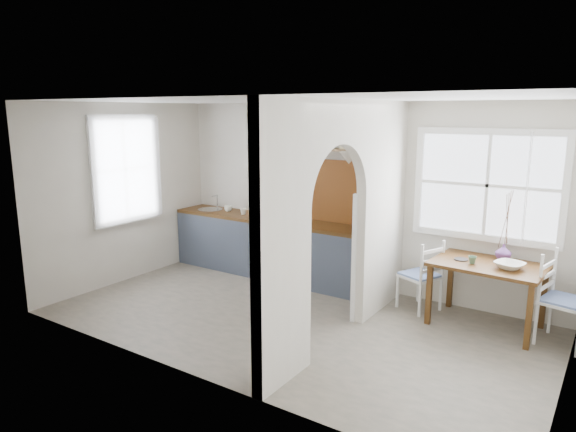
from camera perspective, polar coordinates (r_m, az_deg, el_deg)
The scene contains 26 objects.
floor at distance 6.31m, azimuth 0.29°, elevation -11.55°, with size 5.80×3.20×0.01m, color gray.
ceiling at distance 5.80m, azimuth 0.31°, elevation 12.79°, with size 5.80×3.20×0.01m, color beige.
walls at distance 5.92m, azimuth 0.30°, elevation 0.10°, with size 5.81×3.21×2.60m.
partition at distance 5.59m, azimuth 6.63°, elevation 0.93°, with size 0.12×3.20×2.60m.
kitchen_window at distance 7.80m, azimuth -17.68°, elevation 4.95°, with size 0.10×1.16×1.50m, color white, non-canonical shape.
nook_window at distance 6.61m, azimuth 21.26°, elevation 3.17°, with size 1.76×0.10×1.30m, color white, non-canonical shape.
counter at distance 7.80m, azimuth -1.30°, elevation -3.44°, with size 3.50×0.60×0.90m.
sink at distance 8.47m, azimuth -8.65°, elevation 0.66°, with size 0.40×0.40×0.02m, color silver.
backsplash at distance 7.35m, azimuth 5.72°, elevation 2.70°, with size 1.65×0.03×0.90m, color brown.
shelf at distance 7.20m, azimuth 5.51°, elevation 7.77°, with size 1.75×0.20×0.21m.
pendant_lamp at distance 6.75m, azimuth 6.79°, elevation 6.42°, with size 0.26×0.26×0.16m, color white.
utensil_rail at distance 6.38m, azimuth 9.36°, elevation 2.16°, with size 0.02×0.02×0.50m, color silver.
dining_table at distance 6.46m, azimuth 21.13°, elevation -8.19°, with size 1.22×0.81×0.76m, color #4B2C13, non-canonical shape.
chair_left at distance 6.71m, azimuth 14.44°, elevation -6.31°, with size 0.42×0.42×0.91m, color white, non-canonical shape.
chair_right at distance 6.27m, azimuth 28.51°, elevation -8.23°, with size 0.46×0.46×1.01m, color white, non-canonical shape.
kettle at distance 6.95m, azimuth 8.16°, elevation -0.59°, with size 0.21×0.17×0.25m, color silver, non-canonical shape.
mug_a at distance 7.99m, azimuth -4.98°, elevation 0.52°, with size 0.11×0.11×0.10m, color white.
mug_b at distance 8.26m, azimuth -6.68°, elevation 0.83°, with size 0.12×0.12×0.09m, color white.
knife_block at distance 7.95m, azimuth -3.02°, elevation 1.05°, with size 0.11×0.16×0.25m, color #412914.
jar at distance 7.73m, azimuth -0.32°, elevation 0.41°, with size 0.10×0.10×0.16m, color #978658.
towel_magenta at distance 6.76m, azimuth 9.13°, elevation -7.58°, with size 0.02×0.03×0.50m, color #D0376A.
towel_orange at distance 6.72m, azimuth 8.90°, elevation -7.93°, with size 0.02×0.03×0.47m, color orange.
bowl at distance 6.22m, azimuth 23.40°, elevation -5.06°, with size 0.30×0.30×0.07m, color white.
table_cup at distance 6.26m, azimuth 19.80°, elevation -4.62°, with size 0.09×0.09×0.09m, color #4C6F51.
plate at distance 6.38m, azimuth 18.69°, elevation -4.58°, with size 0.16×0.16×0.01m, color black.
vase at distance 6.54m, azimuth 22.81°, elevation -3.71°, with size 0.18×0.18×0.19m, color #5E3574.
Camera 1 is at (3.18, -4.85, 2.48)m, focal length 32.00 mm.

